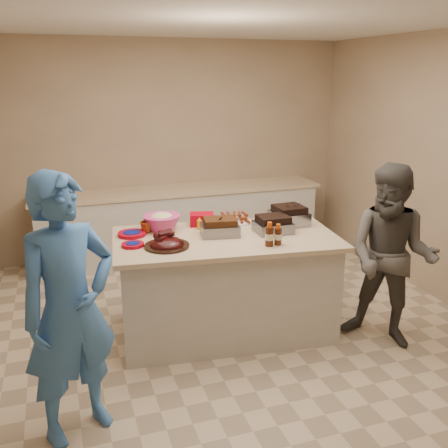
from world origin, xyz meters
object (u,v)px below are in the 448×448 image
object	(u,v)px
guest_blue	(82,428)
island	(226,331)
coleslaw_bowl	(162,230)
guest_gray	(382,340)
rib_platter	(167,247)
plastic_cup	(146,233)
bbq_bottle_a	(269,246)
roasting_pan	(289,224)
bbq_bottle_b	(278,245)
mustard_bottle	(200,229)

from	to	relation	value
guest_blue	island	bearing A→B (deg)	8.98
coleslaw_bowl	guest_blue	distance (m)	1.81
island	guest_gray	distance (m)	1.41
rib_platter	plastic_cup	bearing A→B (deg)	101.66
coleslaw_bowl	bbq_bottle_a	size ratio (longest dim) A/B	1.68
roasting_pan	coleslaw_bowl	world-z (taller)	coleslaw_bowl
roasting_pan	guest_gray	world-z (taller)	roasting_pan
bbq_bottle_b	guest_gray	distance (m)	1.33
rib_platter	guest_gray	bearing A→B (deg)	-15.79
mustard_bottle	guest_blue	bearing A→B (deg)	-134.17
bbq_bottle_a	guest_gray	bearing A→B (deg)	-14.89
coleslaw_bowl	guest_blue	xyz separation A→B (m)	(-0.86, -1.31, -0.92)
island	rib_platter	xyz separation A→B (m)	(-0.55, -0.10, 0.92)
guest_gray	coleslaw_bowl	bearing A→B (deg)	-160.22
bbq_bottle_a	guest_gray	xyz separation A→B (m)	(1.01, -0.27, -0.92)
island	coleslaw_bowl	bearing A→B (deg)	149.63
roasting_pan	coleslaw_bowl	bearing A→B (deg)	167.47
guest_blue	guest_gray	bearing A→B (deg)	-18.88
roasting_pan	guest_blue	distance (m)	2.48
island	guest_gray	world-z (taller)	island
island	mustard_bottle	size ratio (longest dim) A/B	16.92
island	bbq_bottle_b	distance (m)	1.04
mustard_bottle	guest_blue	size ratio (longest dim) A/B	0.07
island	plastic_cup	bearing A→B (deg)	158.74
guest_blue	guest_gray	xyz separation A→B (m)	(2.61, 0.33, 0.00)
bbq_bottle_a	bbq_bottle_b	bearing A→B (deg)	3.42
coleslaw_bowl	guest_gray	distance (m)	2.21
rib_platter	guest_blue	size ratio (longest dim) A/B	0.21
island	rib_platter	size ratio (longest dim) A/B	5.20
coleslaw_bowl	mustard_bottle	xyz separation A→B (m)	(0.33, -0.09, 0.00)
roasting_pan	rib_platter	bearing A→B (deg)	-170.50
coleslaw_bowl	bbq_bottle_b	size ratio (longest dim) A/B	1.91
roasting_pan	bbq_bottle_a	size ratio (longest dim) A/B	1.50
rib_platter	roasting_pan	xyz separation A→B (m)	(1.23, 0.27, 0.00)
roasting_pan	plastic_cup	world-z (taller)	roasting_pan
mustard_bottle	guest_blue	world-z (taller)	mustard_bottle
plastic_cup	guest_gray	distance (m)	2.32
plastic_cup	mustard_bottle	bearing A→B (deg)	-6.73
rib_platter	bbq_bottle_a	world-z (taller)	bbq_bottle_a
coleslaw_bowl	bbq_bottle_b	bearing A→B (deg)	-40.57
plastic_cup	guest_blue	bearing A→B (deg)	-119.04
plastic_cup	rib_platter	bearing A→B (deg)	-78.34
rib_platter	bbq_bottle_b	world-z (taller)	bbq_bottle_b
bbq_bottle_b	guest_gray	bearing A→B (deg)	-16.38
bbq_bottle_b	mustard_bottle	size ratio (longest dim) A/B	1.56
coleslaw_bowl	bbq_bottle_a	xyz separation A→B (m)	(0.75, -0.71, 0.00)
rib_platter	bbq_bottle_a	bearing A→B (deg)	-16.91
rib_platter	coleslaw_bowl	distance (m)	0.47
bbq_bottle_b	mustard_bottle	distance (m)	0.80
plastic_cup	guest_gray	xyz separation A→B (m)	(1.90, -0.95, -0.92)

